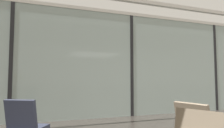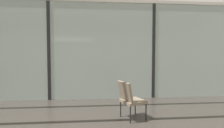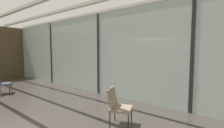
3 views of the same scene
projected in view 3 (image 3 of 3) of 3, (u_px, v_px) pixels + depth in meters
glass_curtain_wall at (99, 54)px, 6.52m from camera, size 14.00×0.08×3.23m
window_mullion_0 at (52, 53)px, 8.68m from camera, size 0.10×0.12×3.23m
window_mullion_1 at (99, 54)px, 6.52m from camera, size 0.10×0.12×3.23m
window_mullion_2 at (193, 55)px, 4.37m from camera, size 0.10×0.12×3.23m
parked_airplane at (164, 48)px, 9.90m from camera, size 11.26×3.79×3.79m
lounge_chair_4 at (2, 82)px, 6.44m from camera, size 0.68×0.69×0.87m
lounge_chair_5 at (117, 104)px, 3.72m from camera, size 0.67×0.64×0.87m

